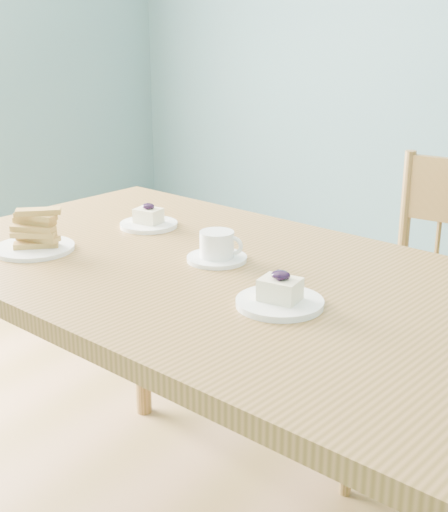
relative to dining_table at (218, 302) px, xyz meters
The scene contains 7 objects.
room 0.61m from the dining_table, 67.17° to the left, with size 5.01×5.01×2.71m.
dining_table is the anchor object (origin of this frame).
dining_chair 0.81m from the dining_table, 63.12° to the left, with size 0.47×0.45×1.01m.
cheesecake_plate_near 0.28m from the dining_table, 25.44° to the right, with size 0.18×0.18×0.08m.
cheesecake_plate_far 0.41m from the dining_table, 154.47° to the left, with size 0.16×0.16×0.07m.
coffee_cup 0.13m from the dining_table, 127.09° to the left, with size 0.15×0.15×0.07m.
biscotti_plate 0.50m from the dining_table, 161.64° to the right, with size 0.20×0.20×0.11m.
Camera 1 is at (0.86, -1.40, 1.40)m, focal length 50.00 mm.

